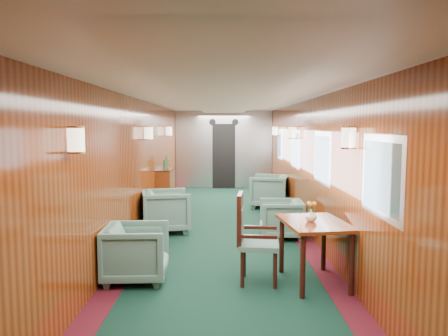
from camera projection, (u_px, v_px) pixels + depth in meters
name	position (u px, v px, depth m)	size (l,w,h in m)	color
room	(224.00, 143.00, 7.61)	(12.00, 12.10, 2.40)	black
bulkhead	(224.00, 150.00, 13.53)	(2.98, 0.17, 2.39)	#B1B3B9
windows_right	(306.00, 153.00, 7.87)	(0.02, 8.60, 0.80)	silver
wall_sconces	(224.00, 134.00, 8.16)	(2.97, 7.97, 0.25)	beige
dining_table	(315.00, 231.00, 5.32)	(0.85, 1.12, 0.77)	maroon
side_chair	(251.00, 234.00, 5.36)	(0.54, 0.57, 1.11)	#1E473F
credenza	(166.00, 189.00, 10.08)	(0.34, 1.07, 1.24)	maroon
flower_vase	(311.00, 216.00, 5.29)	(0.14, 0.14, 0.15)	silver
armchair_left_near	(136.00, 252.00, 5.45)	(0.76, 0.78, 0.71)	#1E473F
armchair_left_far	(166.00, 211.00, 7.97)	(0.83, 0.85, 0.77)	#1E473F
armchair_right_near	(281.00, 219.00, 7.54)	(0.71, 0.73, 0.66)	#1E473F
armchair_right_far	(269.00, 191.00, 10.34)	(0.83, 0.86, 0.78)	#1E473F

